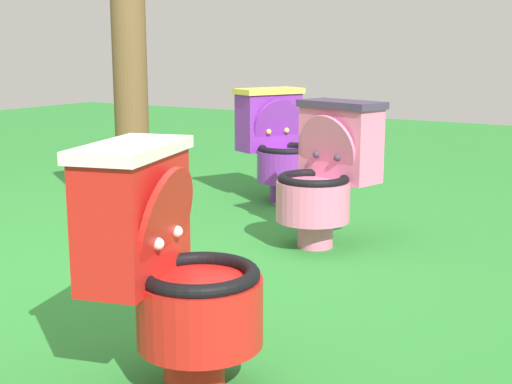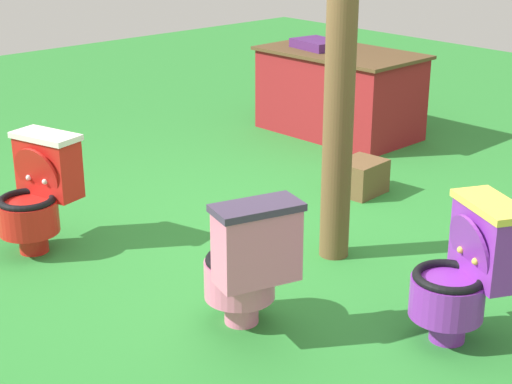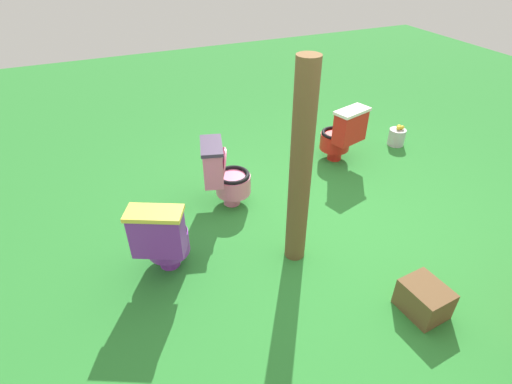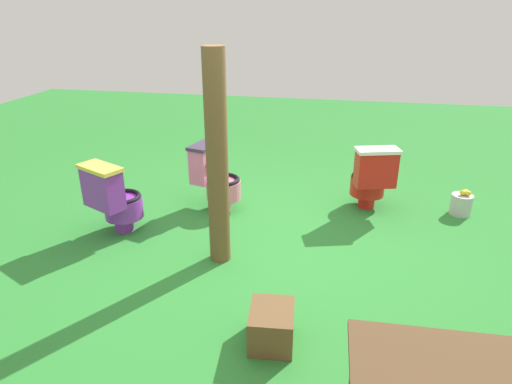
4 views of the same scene
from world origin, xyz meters
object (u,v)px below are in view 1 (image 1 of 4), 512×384
object	(u,v)px
toilet_red	(169,265)
toilet_purple	(278,144)
toilet_pink	(326,172)
wooden_post	(130,65)

from	to	relation	value
toilet_red	toilet_purple	bearing A→B (deg)	-172.81
toilet_purple	toilet_pink	distance (m)	1.08
wooden_post	toilet_pink	bearing A→B (deg)	-72.36
toilet_red	toilet_pink	world-z (taller)	same
toilet_purple	wooden_post	world-z (taller)	wooden_post
toilet_red	toilet_pink	distance (m)	1.66
toilet_purple	wooden_post	size ratio (longest dim) A/B	0.40
toilet_red	toilet_pink	size ratio (longest dim) A/B	1.00
toilet_red	toilet_purple	distance (m)	2.63
toilet_purple	toilet_red	bearing A→B (deg)	48.93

